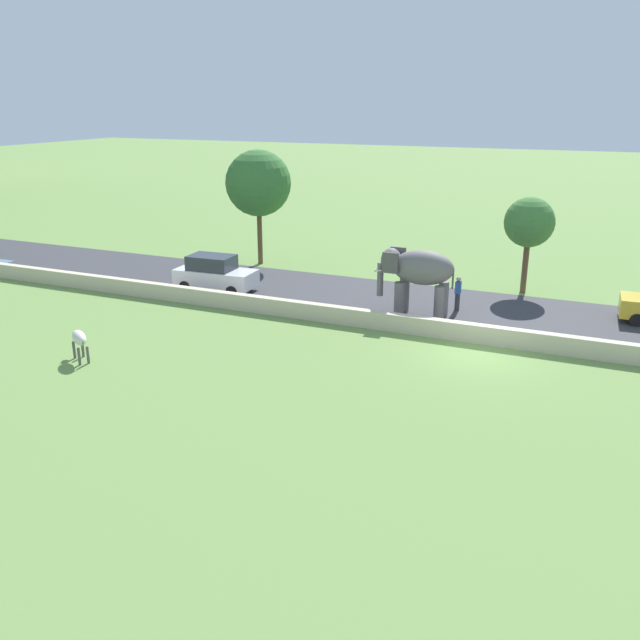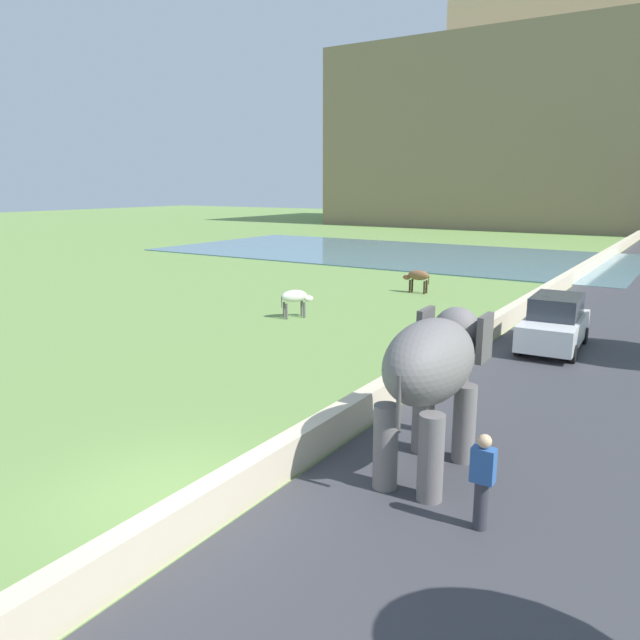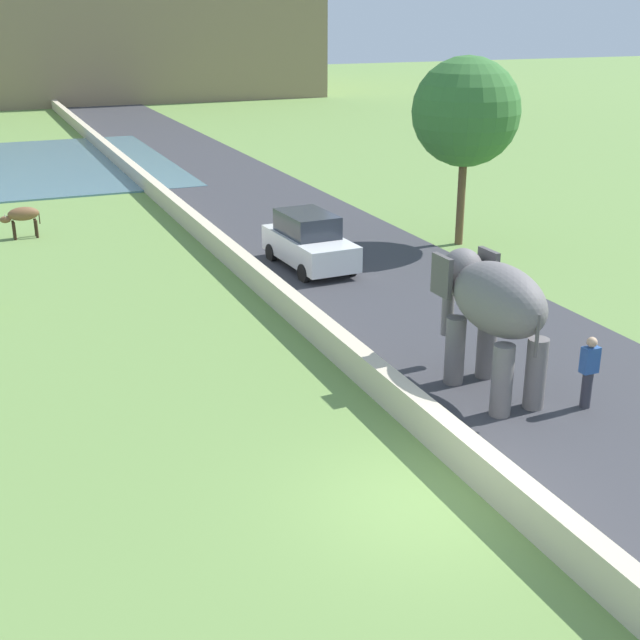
{
  "view_description": "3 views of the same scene",
  "coord_description": "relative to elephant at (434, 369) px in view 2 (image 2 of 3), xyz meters",
  "views": [
    {
      "loc": [
        -24.05,
        -4.08,
        9.16
      ],
      "look_at": [
        -2.37,
        5.4,
        1.32
      ],
      "focal_mm": 37.7,
      "sensor_mm": 36.0,
      "label": 1
    },
    {
      "loc": [
        7.42,
        -6.73,
        5.32
      ],
      "look_at": [
        -1.36,
        6.93,
        1.69
      ],
      "focal_mm": 34.12,
      "sensor_mm": 36.0,
      "label": 2
    },
    {
      "loc": [
        -6.49,
        -10.88,
        7.94
      ],
      "look_at": [
        -0.08,
        4.38,
        1.85
      ],
      "focal_mm": 47.78,
      "sensor_mm": 36.0,
      "label": 3
    }
  ],
  "objects": [
    {
      "name": "barrier_wall",
      "position": [
        -2.22,
        14.66,
        -1.67
      ],
      "size": [
        0.4,
        110.0,
        0.74
      ],
      "primitive_type": "cube",
      "color": "beige",
      "rests_on": "ground"
    },
    {
      "name": "ground_plane",
      "position": [
        -3.42,
        -3.34,
        -2.04
      ],
      "size": [
        220.0,
        220.0,
        0.0
      ],
      "primitive_type": "plane",
      "color": "#6B8E47"
    },
    {
      "name": "road_surface",
      "position": [
        1.58,
        16.66,
        -2.01
      ],
      "size": [
        7.0,
        120.0,
        0.06
      ],
      "primitive_type": "cube",
      "color": "#38383D",
      "rests_on": "ground"
    },
    {
      "name": "car_white",
      "position": [
        0.0,
        10.29,
        -1.14
      ],
      "size": [
        1.95,
        4.08,
        1.8
      ],
      "color": "white",
      "rests_on": "ground"
    },
    {
      "name": "elephant",
      "position": [
        0.0,
        0.0,
        0.0
      ],
      "size": [
        1.47,
        3.47,
        2.99
      ],
      "color": "slate",
      "rests_on": "ground"
    },
    {
      "name": "cow_brown",
      "position": [
        -8.17,
        17.89,
        -1.2
      ],
      "size": [
        1.39,
        0.47,
        1.15
      ],
      "color": "brown",
      "rests_on": "ground"
    },
    {
      "name": "person_beside_elephant",
      "position": [
        1.46,
        -1.5,
        -1.16
      ],
      "size": [
        0.36,
        0.22,
        1.63
      ],
      "color": "#33333D",
      "rests_on": "ground"
    },
    {
      "name": "cow_white",
      "position": [
        -9.97,
        9.81,
        -1.2
      ],
      "size": [
        1.06,
        1.33,
        1.15
      ],
      "color": "silver",
      "rests_on": "ground"
    },
    {
      "name": "hill_distant",
      "position": [
        -9.42,
        75.31,
        9.3
      ],
      "size": [
        64.0,
        28.0,
        22.68
      ],
      "primitive_type": "cube",
      "color": "#897556",
      "rests_on": "ground"
    },
    {
      "name": "lake",
      "position": [
        -17.42,
        33.38,
        -2.0
      ],
      "size": [
        36.0,
        18.0,
        0.08
      ],
      "primitive_type": "cube",
      "color": "slate",
      "rests_on": "ground"
    },
    {
      "name": "fort_on_hill",
      "position": [
        -9.69,
        75.31,
        23.61
      ],
      "size": [
        38.29,
        8.0,
        7.02
      ],
      "color": "#D6BC89",
      "rests_on": "hill_distant"
    }
  ]
}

